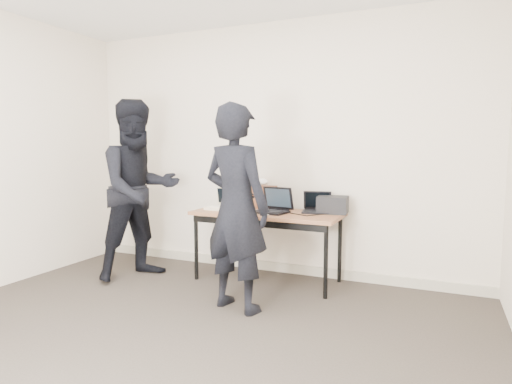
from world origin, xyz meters
The scene contains 13 objects.
room centered at (0.00, 0.00, 1.35)m, with size 4.60×4.60×2.80m.
desk centered at (0.10, 1.88, 0.66)m, with size 1.51×0.68×0.72m.
laptop_beige centered at (-0.40, 1.88, 0.77)m, with size 0.31×0.30×0.23m.
laptop_center centered at (0.17, 1.88, 0.78)m, with size 0.38×0.37×0.25m.
laptop_right centered at (0.57, 2.07, 0.77)m, with size 0.33×0.32×0.21m.
leather_satchel centered at (-0.08, 2.10, 0.85)m, with size 0.38×0.23×0.25m.
tissue centered at (-0.05, 2.11, 1.00)m, with size 0.13×0.10×0.08m, color white.
equipment_box centered at (0.73, 2.07, 0.80)m, with size 0.29×0.25×0.17m, color black.
power_brick centered at (-0.12, 1.71, 0.73)m, with size 0.07×0.04×0.03m, color black.
cables centered at (0.13, 1.84, 0.72)m, with size 1.16×0.33×0.01m.
person_typist centered at (0.15, 1.07, 0.87)m, with size 0.63×0.42×1.74m, color black.
person_observer centered at (-1.19, 1.49, 0.93)m, with size 0.91×0.71×1.87m, color black.
baseboard centered at (0.00, 2.23, 0.05)m, with size 4.50×0.03×0.10m, color #B9B099.
Camera 1 is at (1.71, -2.11, 1.38)m, focal length 30.00 mm.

